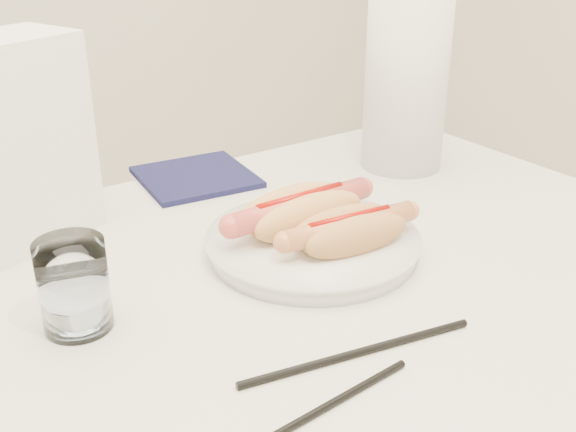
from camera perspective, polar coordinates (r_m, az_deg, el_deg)
table at (r=0.78m, az=-2.98°, el=-10.95°), size 1.20×0.80×0.75m
plate at (r=0.84m, az=2.02°, el=-2.42°), size 0.28×0.28×0.02m
hotdog_left at (r=0.84m, az=1.02°, el=0.31°), size 0.20×0.08×0.05m
hotdog_right at (r=0.80m, az=5.02°, el=-1.26°), size 0.17×0.08×0.05m
water_glass at (r=0.72m, az=-17.06°, el=-5.45°), size 0.07×0.07×0.09m
chopstick_near at (r=0.60m, az=1.88°, el=-15.93°), size 0.22×0.02×0.01m
chopstick_far at (r=0.67m, az=5.79°, el=-11.00°), size 0.24×0.05×0.01m
napkin_box at (r=0.89m, az=-22.09°, el=5.39°), size 0.21×0.16×0.25m
navy_napkin at (r=1.07m, az=-7.52°, el=3.18°), size 0.18×0.18×0.01m
paper_towel_roll at (r=1.10m, az=9.63°, el=11.07°), size 0.14×0.14×0.28m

